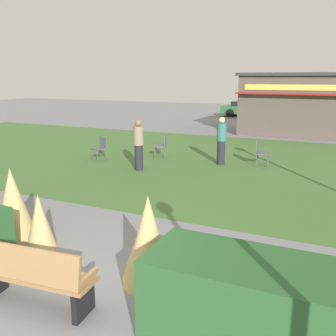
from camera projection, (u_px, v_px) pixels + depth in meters
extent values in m
plane|color=slate|center=(45.00, 312.00, 4.99)|extent=(80.00, 80.00, 0.00)
cube|color=#446B33|center=(237.00, 164.00, 13.56)|extent=(36.00, 12.00, 0.01)
cube|color=#9E7547|center=(35.00, 275.00, 5.06)|extent=(1.74, 0.64, 0.06)
cube|color=#9E7547|center=(22.00, 263.00, 4.79)|extent=(1.70, 0.28, 0.44)
cube|color=black|center=(83.00, 300.00, 4.87)|extent=(0.12, 0.45, 0.45)
cube|color=#9E7547|center=(87.00, 277.00, 4.77)|extent=(0.10, 0.44, 0.06)
cube|color=#28562B|center=(265.00, 307.00, 4.24)|extent=(2.75, 1.10, 1.03)
cone|color=tan|center=(40.00, 222.00, 6.77)|extent=(0.55, 0.55, 1.02)
cone|color=tan|center=(146.00, 245.00, 5.73)|extent=(0.75, 0.75, 1.10)
cone|color=tan|center=(13.00, 204.00, 7.14)|extent=(0.80, 0.80, 1.39)
cone|color=tan|center=(148.00, 241.00, 5.50)|extent=(0.78, 0.78, 1.40)
cube|color=#594C47|center=(312.00, 106.00, 20.05)|extent=(7.08, 3.61, 3.11)
cube|color=#333338|center=(314.00, 74.00, 19.67)|extent=(7.38, 3.91, 0.16)
cube|color=maroon|center=(309.00, 94.00, 18.14)|extent=(7.18, 0.36, 0.08)
cube|color=#D8CC4C|center=(310.00, 88.00, 18.21)|extent=(6.38, 0.04, 0.28)
cube|color=#4C5156|center=(99.00, 149.00, 14.02)|extent=(0.58, 0.58, 0.04)
cube|color=#4C5156|center=(103.00, 142.00, 14.10)|extent=(0.42, 0.21, 0.44)
cylinder|color=#4C5156|center=(92.00, 154.00, 14.09)|extent=(0.03, 0.03, 0.45)
cylinder|color=#4C5156|center=(97.00, 156.00, 13.81)|extent=(0.03, 0.03, 0.45)
cylinder|color=#4C5156|center=(101.00, 153.00, 14.33)|extent=(0.03, 0.03, 0.45)
cylinder|color=#4C5156|center=(106.00, 155.00, 14.06)|extent=(0.03, 0.03, 0.45)
cube|color=#4C5156|center=(160.00, 146.00, 14.61)|extent=(0.57, 0.57, 0.04)
cube|color=#4C5156|center=(165.00, 140.00, 14.54)|extent=(0.19, 0.43, 0.44)
cylinder|color=#4C5156|center=(156.00, 150.00, 14.86)|extent=(0.03, 0.03, 0.45)
cylinder|color=#4C5156|center=(155.00, 152.00, 14.49)|extent=(0.03, 0.03, 0.45)
cylinder|color=#4C5156|center=(165.00, 151.00, 14.83)|extent=(0.03, 0.03, 0.45)
cylinder|color=#4C5156|center=(164.00, 153.00, 14.46)|extent=(0.03, 0.03, 0.45)
cube|color=#4C5156|center=(263.00, 153.00, 13.16)|extent=(0.48, 0.48, 0.04)
cube|color=#4C5156|center=(257.00, 147.00, 13.18)|extent=(0.08, 0.44, 0.44)
cylinder|color=#4C5156|center=(267.00, 161.00, 12.98)|extent=(0.03, 0.03, 0.45)
cylinder|color=#4C5156|center=(268.00, 159.00, 13.33)|extent=(0.03, 0.03, 0.45)
cylinder|color=#4C5156|center=(256.00, 160.00, 13.10)|extent=(0.03, 0.03, 0.45)
cylinder|color=#4C5156|center=(258.00, 158.00, 13.45)|extent=(0.03, 0.03, 0.45)
cylinder|color=#23232D|center=(221.00, 153.00, 13.42)|extent=(0.28, 0.28, 0.85)
cylinder|color=#336B66|center=(222.00, 132.00, 13.24)|extent=(0.34, 0.34, 0.62)
sphere|color=beige|center=(222.00, 120.00, 13.14)|extent=(0.22, 0.22, 0.22)
cylinder|color=#23232D|center=(139.00, 158.00, 12.57)|extent=(0.28, 0.28, 0.85)
cylinder|color=gray|center=(138.00, 136.00, 12.40)|extent=(0.34, 0.34, 0.62)
sphere|color=#8C6647|center=(138.00, 123.00, 12.30)|extent=(0.22, 0.22, 0.22)
cube|color=#2D6638|center=(249.00, 110.00, 29.70)|extent=(4.29, 2.01, 0.60)
cube|color=black|center=(247.00, 104.00, 29.65)|extent=(2.39, 1.70, 0.44)
cylinder|color=black|center=(267.00, 112.00, 30.10)|extent=(0.65, 0.25, 0.64)
cylinder|color=black|center=(264.00, 114.00, 28.45)|extent=(0.65, 0.25, 0.64)
cylinder|color=black|center=(235.00, 111.00, 31.06)|extent=(0.65, 0.25, 0.64)
cylinder|color=black|center=(230.00, 113.00, 29.40)|extent=(0.65, 0.25, 0.64)
cube|color=#B7BABF|center=(321.00, 112.00, 27.51)|extent=(4.24, 1.88, 0.60)
cube|color=black|center=(320.00, 106.00, 27.48)|extent=(2.34, 1.63, 0.44)
cylinder|color=black|center=(304.00, 114.00, 28.93)|extent=(0.64, 0.23, 0.64)
cylinder|color=black|center=(301.00, 116.00, 27.32)|extent=(0.64, 0.23, 0.64)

